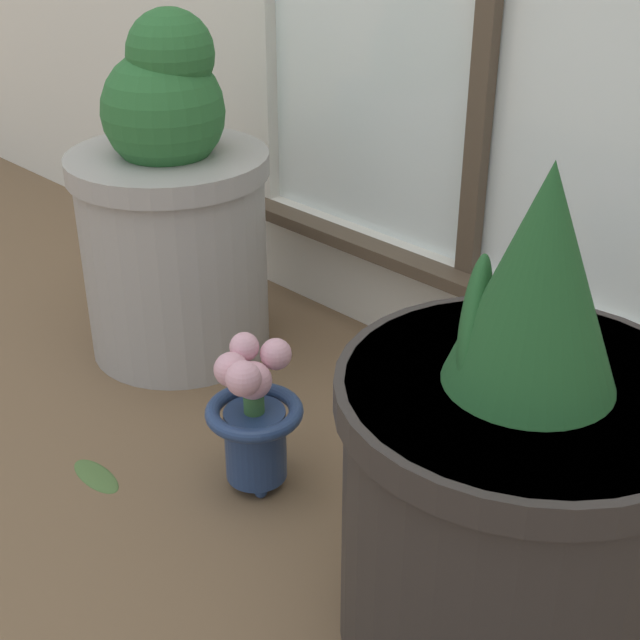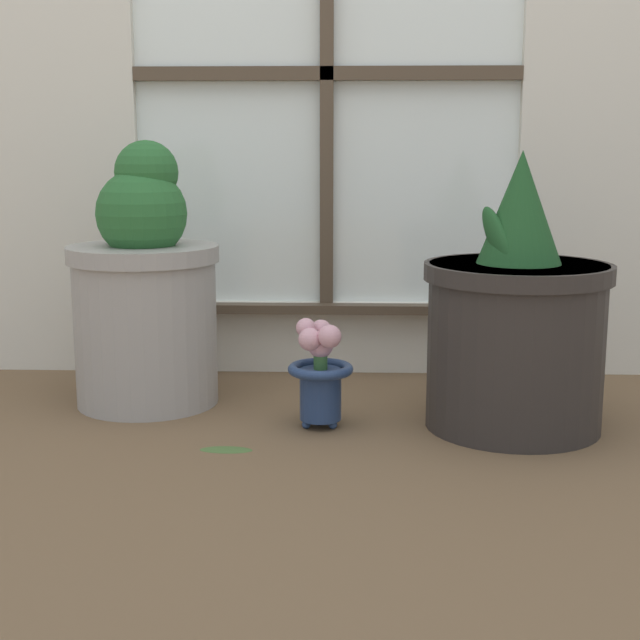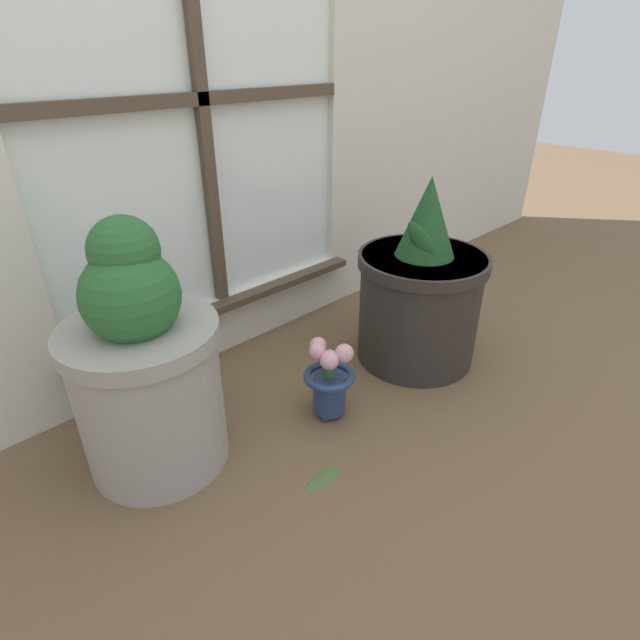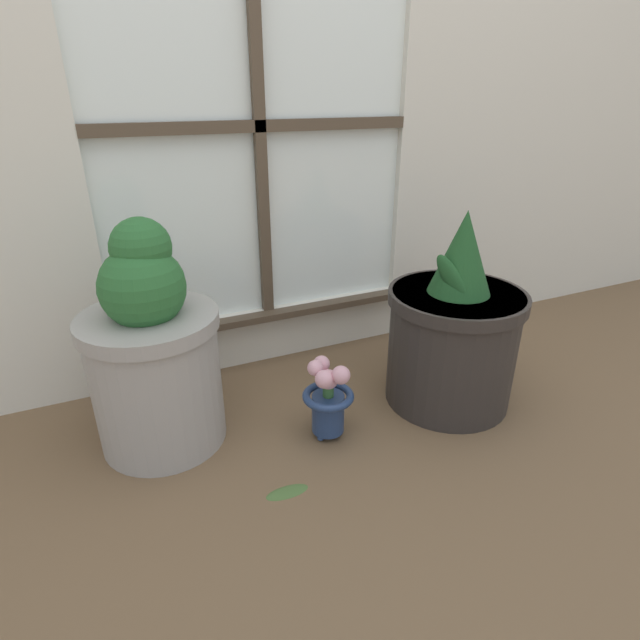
{
  "view_description": "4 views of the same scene",
  "coord_description": "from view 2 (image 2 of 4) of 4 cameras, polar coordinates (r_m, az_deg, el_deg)",
  "views": [
    {
      "loc": [
        0.84,
        -0.57,
        0.87
      ],
      "look_at": [
        0.04,
        0.22,
        0.26
      ],
      "focal_mm": 50.0,
      "sensor_mm": 36.0,
      "label": 1
    },
    {
      "loc": [
        0.06,
        -1.79,
        0.61
      ],
      "look_at": [
        -0.0,
        0.18,
        0.23
      ],
      "focal_mm": 50.0,
      "sensor_mm": 36.0,
      "label": 2
    },
    {
      "loc": [
        -0.81,
        -0.67,
        0.93
      ],
      "look_at": [
        0.05,
        0.22,
        0.26
      ],
      "focal_mm": 28.0,
      "sensor_mm": 36.0,
      "label": 3
    },
    {
      "loc": [
        -0.51,
        -0.93,
        0.91
      ],
      "look_at": [
        0.01,
        0.21,
        0.33
      ],
      "focal_mm": 28.0,
      "sensor_mm": 36.0,
      "label": 4
    }
  ],
  "objects": [
    {
      "name": "ground_plane",
      "position": [
        1.89,
        -0.09,
        -8.0
      ],
      "size": [
        10.0,
        10.0,
        0.0
      ],
      "primitive_type": "plane",
      "color": "brown"
    },
    {
      "name": "fallen_leaf",
      "position": [
        1.87,
        -6.03,
        -8.16
      ],
      "size": [
        0.11,
        0.05,
        0.01
      ],
      "color": "#476633",
      "rests_on": "ground_plane"
    },
    {
      "name": "flower_vase",
      "position": [
        1.98,
        -0.05,
        -3.32
      ],
      "size": [
        0.15,
        0.15,
        0.25
      ],
      "color": "navy",
      "rests_on": "ground_plane"
    },
    {
      "name": "potted_plant_right",
      "position": [
        2.0,
        12.43,
        -0.16
      ],
      "size": [
        0.41,
        0.41,
        0.61
      ],
      "color": "#2D2826",
      "rests_on": "ground_plane"
    },
    {
      "name": "potted_plant_left",
      "position": [
        2.18,
        -11.14,
        1.68
      ],
      "size": [
        0.36,
        0.36,
        0.63
      ],
      "color": "#9E9993",
      "rests_on": "ground_plane"
    }
  ]
}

